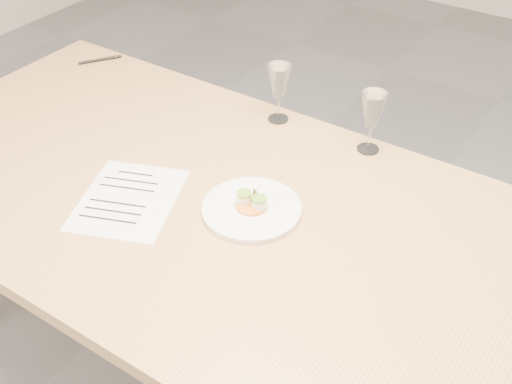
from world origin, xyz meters
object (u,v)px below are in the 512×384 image
Objects in this scene: dinner_plate at (252,208)px; wine_glass_1 at (373,111)px; wine_glass_0 at (279,83)px; dining_table at (276,249)px; recipe_sheet at (129,199)px; ballpoint_pen at (100,60)px.

wine_glass_1 reaches higher than dinner_plate.
dinner_plate is at bearing -66.22° from wine_glass_0.
wine_glass_1 reaches higher than dining_table.
ballpoint_pen reaches higher than recipe_sheet.
dinner_plate is at bearing -106.09° from wine_glass_1.
recipe_sheet is at bearing -126.68° from wine_glass_1.
recipe_sheet is (-0.29, -0.14, -0.01)m from dinner_plate.
wine_glass_1 reaches higher than recipe_sheet.
wine_glass_0 is 0.99× the size of wine_glass_1.
dinner_plate reaches higher than dining_table.
dining_table is 0.55m from wine_glass_0.
recipe_sheet is at bearing -101.41° from wine_glass_0.
ballpoint_pen is (-1.01, 0.41, 0.07)m from dining_table.
dining_table is at bearing -58.04° from wine_glass_0.
wine_glass_1 is at bearing -54.81° from ballpoint_pen.
recipe_sheet is 0.58m from wine_glass_0.
wine_glass_1 is (0.41, 0.56, 0.13)m from recipe_sheet.
wine_glass_0 is (0.11, 0.55, 0.13)m from recipe_sheet.
ballpoint_pen reaches higher than dining_table.
dinner_plate is 0.32m from recipe_sheet.
ballpoint_pen is 0.73× the size of wine_glass_0.
wine_glass_0 is 0.30m from wine_glass_1.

